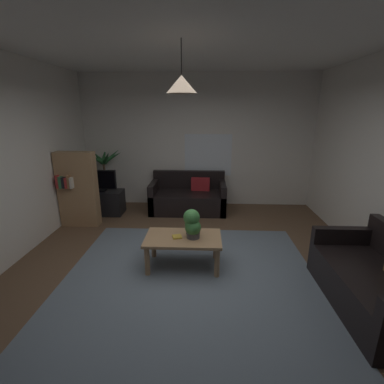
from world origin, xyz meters
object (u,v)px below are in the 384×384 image
at_px(couch_under_window, 188,198).
at_px(tv, 99,181).
at_px(bookshelf_corner, 78,189).
at_px(potted_plant_on_table, 192,224).
at_px(couch_right_side, 377,286).
at_px(tv_stand, 102,202).
at_px(remote_on_table_0, 191,235).
at_px(coffee_table, 183,242).
at_px(pendant_lamp, 182,84).
at_px(book_on_table_0, 177,237).
at_px(potted_palm_corner, 105,179).

relative_size(couch_under_window, tv, 2.27).
bearing_deg(bookshelf_corner, potted_plant_on_table, -32.29).
relative_size(couch_right_side, tv_stand, 1.73).
relative_size(remote_on_table_0, tv_stand, 0.18).
height_order(couch_under_window, coffee_table, couch_under_window).
height_order(bookshelf_corner, pendant_lamp, pendant_lamp).
distance_m(bookshelf_corner, pendant_lamp, 3.00).
bearing_deg(tv_stand, couch_right_side, -33.98).
bearing_deg(tv, bookshelf_corner, -107.58).
distance_m(book_on_table_0, potted_palm_corner, 3.09).
height_order(book_on_table_0, tv_stand, tv_stand).
relative_size(couch_under_window, bookshelf_corner, 1.14).
relative_size(remote_on_table_0, bookshelf_corner, 0.11).
xyz_separation_m(couch_under_window, tv, (-1.82, -0.29, 0.45)).
bearing_deg(pendant_lamp, potted_plant_on_table, -6.58).
bearing_deg(potted_plant_on_table, potted_palm_corner, 129.73).
bearing_deg(potted_palm_corner, bookshelf_corner, -96.99).
xyz_separation_m(couch_under_window, couch_right_side, (2.24, -3.00, 0.00)).
xyz_separation_m(book_on_table_0, bookshelf_corner, (-1.98, 1.38, 0.25)).
relative_size(remote_on_table_0, potted_palm_corner, 0.12).
bearing_deg(potted_plant_on_table, tv_stand, 135.13).
bearing_deg(potted_plant_on_table, couch_right_side, -19.84).
relative_size(tv, bookshelf_corner, 0.50).
bearing_deg(pendant_lamp, tv_stand, 133.51).
xyz_separation_m(tv_stand, pendant_lamp, (1.88, -1.98, 2.15)).
xyz_separation_m(tv_stand, potted_palm_corner, (-0.05, 0.48, 0.39)).
distance_m(coffee_table, potted_plant_on_table, 0.30).
bearing_deg(book_on_table_0, coffee_table, 11.57).
height_order(coffee_table, book_on_table_0, book_on_table_0).
bearing_deg(tv, tv_stand, 90.00).
relative_size(remote_on_table_0, pendant_lamp, 0.27).
relative_size(potted_palm_corner, pendant_lamp, 2.27).
bearing_deg(coffee_table, couch_right_side, -19.13).
relative_size(book_on_table_0, pendant_lamp, 0.21).
relative_size(couch_under_window, tv_stand, 1.77).
bearing_deg(bookshelf_corner, book_on_table_0, -34.93).
xyz_separation_m(couch_under_window, remote_on_table_0, (0.16, -2.20, 0.18)).
bearing_deg(tv, potted_palm_corner, 96.03).
xyz_separation_m(couch_right_side, tv_stand, (-4.05, 2.73, -0.02)).
relative_size(potted_plant_on_table, pendant_lamp, 0.69).
bearing_deg(remote_on_table_0, bookshelf_corner, 112.65).
relative_size(couch_right_side, potted_plant_on_table, 3.88).
xyz_separation_m(book_on_table_0, tv, (-1.79, 1.97, 0.27)).
relative_size(coffee_table, tv_stand, 1.15).
height_order(potted_palm_corner, bookshelf_corner, bookshelf_corner).
distance_m(potted_plant_on_table, tv, 2.81).
distance_m(remote_on_table_0, potted_plant_on_table, 0.20).
bearing_deg(pendant_lamp, bookshelf_corner, 146.46).
bearing_deg(tv_stand, pendant_lamp, -46.49).
xyz_separation_m(remote_on_table_0, potted_palm_corner, (-2.03, 2.41, 0.18)).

